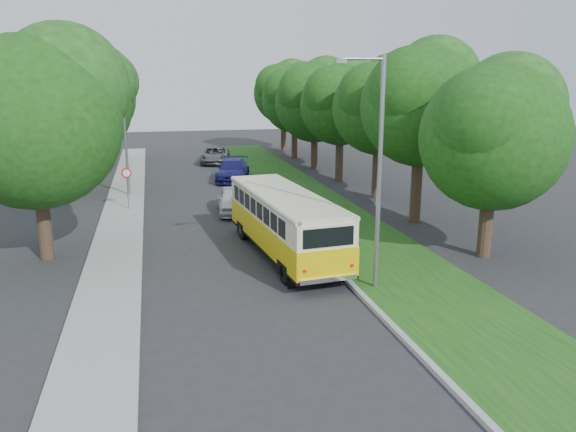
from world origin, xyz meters
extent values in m
plane|color=#28282A|center=(0.00, 0.00, 0.00)|extent=(120.00, 120.00, 0.00)
cube|color=gray|center=(3.60, 5.00, 0.07)|extent=(0.20, 70.00, 0.15)
cube|color=#144A13|center=(5.95, 5.00, 0.07)|extent=(4.50, 70.00, 0.13)
cube|color=gray|center=(-4.80, 5.00, 0.06)|extent=(2.20, 70.00, 0.12)
cylinder|color=#332319|center=(10.15, 0.00, 1.67)|extent=(0.56, 0.56, 3.35)
sphere|color=#183F0E|center=(10.15, 0.00, 4.95)|extent=(5.85, 5.85, 5.85)
sphere|color=#183F0E|center=(11.18, 0.58, 6.12)|extent=(4.38, 4.38, 4.38)
sphere|color=#183F0E|center=(9.28, -0.73, 5.68)|extent=(4.09, 4.09, 4.09)
cylinder|color=#332319|center=(9.96, 6.00, 2.13)|extent=(0.56, 0.56, 4.26)
sphere|color=#183F0E|center=(9.96, 6.00, 5.91)|extent=(5.98, 5.98, 5.98)
sphere|color=#183F0E|center=(11.01, 6.60, 7.10)|extent=(4.49, 4.49, 4.49)
sphere|color=#183F0E|center=(9.06, 5.25, 6.65)|extent=(4.19, 4.19, 4.19)
cylinder|color=#332319|center=(10.28, 12.00, 1.98)|extent=(0.56, 0.56, 3.95)
sphere|color=#183F0E|center=(10.28, 12.00, 5.49)|extent=(5.61, 5.61, 5.61)
sphere|color=#183F0E|center=(11.26, 12.56, 6.62)|extent=(4.21, 4.21, 4.21)
sphere|color=#183F0E|center=(9.44, 11.30, 6.20)|extent=(3.92, 3.92, 3.92)
cylinder|color=#332319|center=(9.90, 18.00, 1.93)|extent=(0.56, 0.56, 3.86)
sphere|color=#183F0E|center=(9.90, 18.00, 5.41)|extent=(5.64, 5.64, 5.64)
sphere|color=#183F0E|center=(10.89, 18.56, 6.54)|extent=(4.23, 4.23, 4.23)
sphere|color=#183F0E|center=(9.05, 17.30, 6.12)|extent=(3.95, 3.95, 3.95)
cylinder|color=#332319|center=(9.80, 24.00, 1.79)|extent=(0.56, 0.56, 3.58)
sphere|color=#183F0E|center=(9.80, 24.00, 5.33)|extent=(6.36, 6.36, 6.36)
sphere|color=#183F0E|center=(10.91, 24.64, 6.60)|extent=(4.77, 4.77, 4.77)
sphere|color=#183F0E|center=(8.84, 23.21, 6.12)|extent=(4.45, 4.45, 4.45)
cylinder|color=#332319|center=(9.67, 30.00, 1.84)|extent=(0.56, 0.56, 3.68)
sphere|color=#183F0E|center=(9.67, 30.00, 5.31)|extent=(5.91, 5.91, 5.91)
sphere|color=#183F0E|center=(10.70, 30.59, 6.49)|extent=(4.43, 4.43, 4.43)
sphere|color=#183F0E|center=(8.78, 29.26, 6.05)|extent=(4.14, 4.14, 4.14)
cylinder|color=#332319|center=(10.05, 36.00, 2.02)|extent=(0.56, 0.56, 4.05)
sphere|color=#183F0E|center=(10.05, 36.00, 5.69)|extent=(5.97, 5.97, 5.97)
sphere|color=#183F0E|center=(11.09, 36.60, 6.88)|extent=(4.48, 4.48, 4.48)
sphere|color=#183F0E|center=(9.15, 35.25, 6.43)|extent=(4.18, 4.18, 4.18)
cylinder|color=#332319|center=(-7.50, 4.00, 1.84)|extent=(0.56, 0.56, 3.68)
sphere|color=#183F0E|center=(-7.50, 4.00, 5.55)|extent=(6.80, 6.80, 6.80)
sphere|color=#183F0E|center=(-6.31, 4.68, 6.91)|extent=(5.10, 5.10, 5.10)
cylinder|color=#332319|center=(-7.50, 18.00, 1.84)|extent=(0.56, 0.56, 3.68)
sphere|color=#183F0E|center=(-7.50, 18.00, 5.55)|extent=(6.80, 6.80, 6.80)
sphere|color=#183F0E|center=(-6.31, 18.68, 6.91)|extent=(5.10, 5.10, 5.10)
sphere|color=#183F0E|center=(-8.52, 17.15, 6.40)|extent=(4.76, 4.76, 4.76)
cylinder|color=#332319|center=(-7.50, 30.00, 1.84)|extent=(0.56, 0.56, 3.68)
sphere|color=#183F0E|center=(-7.50, 30.00, 5.55)|extent=(6.80, 6.80, 6.80)
sphere|color=#183F0E|center=(-6.31, 30.68, 6.91)|extent=(5.10, 5.10, 5.10)
sphere|color=#183F0E|center=(-8.52, 29.15, 6.40)|extent=(4.76, 4.76, 4.76)
cylinder|color=gray|center=(4.30, -2.50, 4.00)|extent=(0.16, 0.16, 8.00)
cylinder|color=gray|center=(3.60, -2.50, 7.85)|extent=(1.40, 0.10, 0.10)
cube|color=gray|center=(2.85, -2.50, 7.78)|extent=(0.35, 0.16, 0.14)
cylinder|color=gray|center=(-4.60, 16.00, 3.75)|extent=(0.16, 0.16, 7.50)
cylinder|color=gray|center=(-5.30, 16.00, 7.35)|extent=(1.40, 0.10, 0.10)
cube|color=gray|center=(-6.05, 16.00, 7.28)|extent=(0.35, 0.16, 0.14)
cylinder|color=gray|center=(-4.50, 12.00, 1.25)|extent=(0.06, 0.06, 2.50)
cone|color=red|center=(-4.50, 11.96, 2.15)|extent=(0.56, 0.02, 0.56)
cone|color=white|center=(-4.50, 11.94, 2.15)|extent=(0.40, 0.02, 0.40)
imported|color=silver|center=(1.13, 10.24, 0.71)|extent=(2.05, 4.32, 1.43)
imported|color=silver|center=(3.00, 13.32, 0.63)|extent=(2.13, 4.04, 1.26)
imported|color=navy|center=(2.55, 20.13, 0.75)|extent=(3.33, 5.53, 1.50)
imported|color=#53555A|center=(2.25, 28.83, 0.69)|extent=(3.23, 5.35, 1.39)
camera|label=1|loc=(-3.07, -19.80, 7.29)|focal=35.00mm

